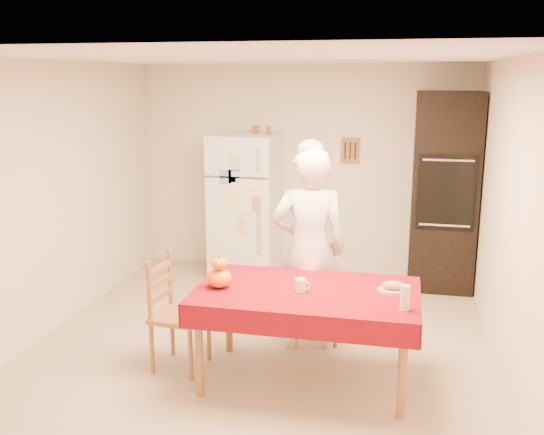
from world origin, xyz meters
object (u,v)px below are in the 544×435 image
(chair_left, at_px, (173,308))
(seated_woman, at_px, (309,250))
(dining_table, at_px, (307,298))
(pumpkin_lower, at_px, (220,278))
(refrigerator, at_px, (245,206))
(chair_far, at_px, (315,284))
(bread_plate, at_px, (393,290))
(coffee_mug, at_px, (300,285))
(oven_cabinet, at_px, (444,192))
(wine_glass, at_px, (405,298))

(chair_left, bearing_deg, seated_woman, -53.77)
(dining_table, relative_size, pumpkin_lower, 8.83)
(refrigerator, relative_size, chair_far, 1.79)
(chair_left, distance_m, bread_plate, 1.78)
(chair_far, bearing_deg, refrigerator, 113.49)
(dining_table, bearing_deg, pumpkin_lower, -172.93)
(chair_far, height_order, pumpkin_lower, chair_far)
(coffee_mug, bearing_deg, chair_far, 91.17)
(oven_cabinet, relative_size, seated_woman, 1.23)
(chair_far, bearing_deg, coffee_mug, -99.22)
(bread_plate, bearing_deg, coffee_mug, -167.89)
(oven_cabinet, bearing_deg, bread_plate, -101.26)
(chair_far, bearing_deg, dining_table, -96.35)
(chair_left, xyz_separation_m, seated_woman, (1.02, 0.62, 0.39))
(seated_woman, bearing_deg, oven_cabinet, -133.84)
(refrigerator, distance_m, oven_cabinet, 2.29)
(coffee_mug, bearing_deg, wine_glass, -14.97)
(dining_table, distance_m, bread_plate, 0.66)
(chair_left, xyz_separation_m, wine_glass, (1.84, -0.27, 0.34))
(bread_plate, bearing_deg, wine_glass, -76.66)
(pumpkin_lower, height_order, wine_glass, wine_glass)
(chair_left, relative_size, pumpkin_lower, 4.94)
(refrigerator, bearing_deg, dining_table, -65.13)
(refrigerator, height_order, pumpkin_lower, refrigerator)
(oven_cabinet, xyz_separation_m, bread_plate, (-0.48, -2.42, -0.33))
(coffee_mug, relative_size, pumpkin_lower, 0.52)
(chair_far, relative_size, bread_plate, 3.96)
(refrigerator, height_order, wine_glass, refrigerator)
(oven_cabinet, bearing_deg, pumpkin_lower, -124.55)
(dining_table, relative_size, seated_woman, 0.95)
(dining_table, relative_size, wine_glass, 9.66)
(chair_far, bearing_deg, chair_left, -151.84)
(refrigerator, xyz_separation_m, wine_glass, (1.88, -2.73, -0.00))
(pumpkin_lower, bearing_deg, bread_plate, 8.18)
(seated_woman, relative_size, wine_glass, 10.15)
(chair_far, height_order, seated_woman, seated_woman)
(oven_cabinet, height_order, pumpkin_lower, oven_cabinet)
(seated_woman, xyz_separation_m, wine_glass, (0.82, -0.89, -0.04))
(refrigerator, relative_size, dining_table, 1.00)
(oven_cabinet, relative_size, coffee_mug, 22.00)
(coffee_mug, height_order, pumpkin_lower, pumpkin_lower)
(coffee_mug, bearing_deg, seated_woman, 93.51)
(oven_cabinet, bearing_deg, chair_far, -125.49)
(chair_left, bearing_deg, oven_cabinet, -36.71)
(refrigerator, distance_m, dining_table, 2.74)
(oven_cabinet, bearing_deg, refrigerator, -178.82)
(chair_far, relative_size, seated_woman, 0.53)
(seated_woman, distance_m, pumpkin_lower, 0.93)
(refrigerator, relative_size, coffee_mug, 17.00)
(pumpkin_lower, xyz_separation_m, bread_plate, (1.32, 0.19, -0.06))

